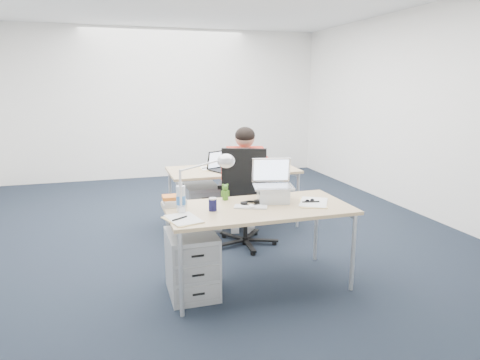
% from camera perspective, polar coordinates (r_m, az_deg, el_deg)
% --- Properties ---
extents(floor, '(7.00, 7.00, 0.00)m').
position_cam_1_polar(floor, '(5.25, -4.16, -7.12)').
color(floor, black).
rests_on(floor, ground).
extents(room, '(6.02, 7.02, 2.80)m').
position_cam_1_polar(room, '(4.94, -4.48, 11.91)').
color(room, white).
rests_on(room, ground).
extents(desk_near, '(1.60, 0.80, 0.73)m').
position_cam_1_polar(desk_near, '(3.76, 2.48, -4.25)').
color(desk_near, tan).
rests_on(desk_near, ground).
extents(desk_far, '(1.60, 0.80, 0.73)m').
position_cam_1_polar(desk_far, '(5.41, -0.99, 1.02)').
color(desk_far, tan).
rests_on(desk_far, ground).
extents(office_chair, '(0.93, 0.93, 1.13)m').
position_cam_1_polar(office_chair, '(4.77, 0.70, -5.09)').
color(office_chair, black).
rests_on(office_chair, ground).
extents(seated_person, '(0.51, 0.76, 1.32)m').
position_cam_1_polar(seated_person, '(4.86, 0.55, -0.52)').
color(seated_person, '#A82518').
rests_on(seated_person, ground).
extents(drawer_pedestal_near, '(0.40, 0.50, 0.55)m').
position_cam_1_polar(drawer_pedestal_near, '(3.75, -6.41, -11.01)').
color(drawer_pedestal_near, '#A7AAAC').
rests_on(drawer_pedestal_near, ground).
extents(drawer_pedestal_far, '(0.40, 0.50, 0.55)m').
position_cam_1_polar(drawer_pedestal_far, '(5.40, -5.14, -3.53)').
color(drawer_pedestal_far, '#A7AAAC').
rests_on(drawer_pedestal_far, ground).
extents(silver_laptop, '(0.41, 0.35, 0.38)m').
position_cam_1_polar(silver_laptop, '(3.87, 4.47, -0.18)').
color(silver_laptop, silver).
rests_on(silver_laptop, desk_near).
extents(wireless_keyboard, '(0.31, 0.22, 0.01)m').
position_cam_1_polar(wireless_keyboard, '(3.71, 1.44, -3.58)').
color(wireless_keyboard, white).
rests_on(wireless_keyboard, desk_near).
extents(computer_mouse, '(0.06, 0.09, 0.03)m').
position_cam_1_polar(computer_mouse, '(3.69, 1.58, -3.53)').
color(computer_mouse, white).
rests_on(computer_mouse, desk_near).
extents(headphones, '(0.23, 0.19, 0.03)m').
position_cam_1_polar(headphones, '(3.80, 1.46, -3.06)').
color(headphones, black).
rests_on(headphones, desk_near).
extents(can_koozie, '(0.08, 0.08, 0.11)m').
position_cam_1_polar(can_koozie, '(3.61, -3.65, -3.26)').
color(can_koozie, '#13133C').
rests_on(can_koozie, desk_near).
extents(water_bottle, '(0.08, 0.08, 0.25)m').
position_cam_1_polar(water_bottle, '(3.61, -7.89, -2.23)').
color(water_bottle, silver).
rests_on(water_bottle, desk_near).
extents(bear_figurine, '(0.10, 0.09, 0.15)m').
position_cam_1_polar(bear_figurine, '(3.94, -1.99, -1.57)').
color(bear_figurine, '#29671B').
rests_on(bear_figurine, desk_near).
extents(book_stack, '(0.23, 0.20, 0.09)m').
position_cam_1_polar(book_stack, '(3.80, -8.80, -2.74)').
color(book_stack, silver).
rests_on(book_stack, desk_near).
extents(cordless_phone, '(0.04, 0.03, 0.14)m').
position_cam_1_polar(cordless_phone, '(3.84, -7.76, -2.20)').
color(cordless_phone, black).
rests_on(cordless_phone, desk_near).
extents(papers_left, '(0.29, 0.36, 0.01)m').
position_cam_1_polar(papers_left, '(3.41, -7.69, -5.24)').
color(papers_left, '#EFD18A').
rests_on(papers_left, desk_near).
extents(papers_right, '(0.37, 0.41, 0.01)m').
position_cam_1_polar(papers_right, '(3.90, 9.71, -3.01)').
color(papers_right, '#EFD18A').
rests_on(papers_right, desk_near).
extents(sunglasses, '(0.11, 0.07, 0.02)m').
position_cam_1_polar(sunglasses, '(3.90, 9.26, -2.86)').
color(sunglasses, black).
rests_on(sunglasses, desk_near).
extents(desk_lamp, '(0.47, 0.26, 0.50)m').
position_cam_1_polar(desk_lamp, '(3.56, -5.58, -0.34)').
color(desk_lamp, silver).
rests_on(desk_lamp, desk_near).
extents(dark_laptop, '(0.45, 0.45, 0.25)m').
position_cam_1_polar(dark_laptop, '(5.28, -2.03, 2.63)').
color(dark_laptop, black).
rests_on(dark_laptop, desk_far).
extents(far_cup, '(0.06, 0.06, 0.09)m').
position_cam_1_polar(far_cup, '(5.75, 2.39, 2.62)').
color(far_cup, white).
rests_on(far_cup, desk_far).
extents(far_papers, '(0.19, 0.27, 0.01)m').
position_cam_1_polar(far_papers, '(5.41, -4.31, 1.53)').
color(far_papers, white).
rests_on(far_papers, desk_far).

